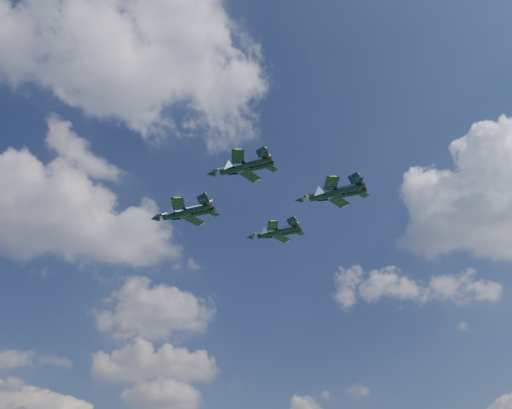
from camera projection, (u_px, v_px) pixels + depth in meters
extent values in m
cylinder|color=black|center=(178.00, 214.00, 107.81)|extent=(8.06, 7.21, 1.81)
cone|color=black|center=(154.00, 218.00, 109.55)|extent=(3.09, 2.99, 1.71)
ellipsoid|color=brown|center=(165.00, 214.00, 109.09)|extent=(2.83, 2.60, 0.82)
cube|color=black|center=(178.00, 204.00, 104.34)|extent=(3.92, 5.20, 0.18)
cube|color=black|center=(194.00, 220.00, 110.09)|extent=(5.30, 4.46, 0.18)
cube|color=black|center=(203.00, 201.00, 103.56)|extent=(1.98, 2.67, 0.14)
cube|color=black|center=(214.00, 213.00, 107.71)|extent=(2.80, 2.29, 0.14)
cube|color=black|center=(203.00, 200.00, 105.73)|extent=(2.70, 1.76, 3.02)
cube|color=black|center=(208.00, 205.00, 107.49)|extent=(1.91, 2.45, 3.02)
cylinder|color=black|center=(235.00, 168.00, 91.30)|extent=(6.98, 6.15, 1.55)
cone|color=black|center=(210.00, 174.00, 92.75)|extent=(2.67, 2.56, 1.47)
ellipsoid|color=brown|center=(221.00, 169.00, 92.37)|extent=(2.44, 2.22, 0.71)
cube|color=black|center=(238.00, 157.00, 88.32)|extent=(3.34, 4.46, 0.16)
cube|color=black|center=(250.00, 176.00, 93.28)|extent=(4.56, 3.87, 0.16)
cube|color=black|center=(264.00, 154.00, 87.69)|extent=(1.68, 2.29, 0.12)
cube|color=black|center=(272.00, 168.00, 91.27)|extent=(2.41, 1.99, 0.12)
cube|color=black|center=(263.00, 154.00, 89.56)|extent=(2.34, 1.51, 2.60)
cube|color=black|center=(266.00, 160.00, 91.08)|extent=(1.66, 2.09, 2.60)
cylinder|color=black|center=(270.00, 233.00, 116.22)|extent=(7.14, 6.48, 1.61)
cone|color=black|center=(249.00, 237.00, 117.80)|extent=(2.75, 2.67, 1.52)
ellipsoid|color=brown|center=(258.00, 234.00, 117.38)|extent=(2.51, 2.33, 0.73)
cube|color=black|center=(273.00, 226.00, 113.12)|extent=(3.53, 4.64, 0.16)
cube|color=black|center=(282.00, 238.00, 118.22)|extent=(4.72, 3.94, 0.16)
cube|color=black|center=(294.00, 224.00, 112.38)|extent=(1.78, 2.39, 0.13)
cube|color=black|center=(300.00, 233.00, 116.06)|extent=(2.48, 2.02, 0.13)
cube|color=black|center=(292.00, 222.00, 114.32)|extent=(2.39, 1.57, 2.69)
cube|color=black|center=(295.00, 226.00, 115.88)|extent=(1.68, 2.20, 2.69)
cylinder|color=black|center=(326.00, 195.00, 99.02)|extent=(7.73, 6.88, 1.73)
cone|color=black|center=(299.00, 200.00, 100.67)|extent=(2.96, 2.86, 1.63)
ellipsoid|color=brown|center=(310.00, 195.00, 100.24)|extent=(2.71, 2.49, 0.79)
cube|color=black|center=(331.00, 183.00, 95.70)|extent=(3.74, 4.97, 0.17)
cube|color=black|center=(339.00, 201.00, 101.21)|extent=(5.07, 4.28, 0.17)
cube|color=black|center=(359.00, 181.00, 94.97)|extent=(1.89, 2.55, 0.13)
cube|color=black|center=(363.00, 194.00, 98.95)|extent=(2.68, 2.20, 0.13)
cube|color=black|center=(355.00, 180.00, 97.05)|extent=(2.59, 1.69, 2.89)
cube|color=black|center=(357.00, 186.00, 98.73)|extent=(1.83, 2.34, 2.89)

